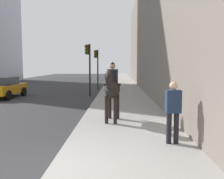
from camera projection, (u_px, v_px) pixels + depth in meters
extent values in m
cube|color=gray|center=(134.00, 175.00, 5.13)|extent=(120.00, 3.59, 0.12)
ellipsoid|color=black|center=(112.00, 90.00, 9.69)|extent=(1.55, 0.72, 0.66)
cylinder|color=black|center=(115.00, 110.00, 9.29)|extent=(0.13, 0.13, 1.01)
cylinder|color=black|center=(107.00, 110.00, 9.33)|extent=(0.13, 0.13, 1.01)
cylinder|color=black|center=(118.00, 106.00, 10.18)|extent=(0.13, 0.13, 1.01)
cylinder|color=black|center=(110.00, 106.00, 10.22)|extent=(0.13, 0.13, 1.01)
cylinder|color=black|center=(110.00, 82.00, 8.89)|extent=(0.66, 0.35, 0.68)
ellipsoid|color=black|center=(109.00, 75.00, 8.66)|extent=(0.65, 0.29, 0.49)
cylinder|color=black|center=(115.00, 90.00, 10.40)|extent=(0.29, 0.13, 0.55)
cube|color=black|center=(113.00, 85.00, 9.72)|extent=(0.50, 0.64, 0.08)
cube|color=black|center=(113.00, 76.00, 9.69)|extent=(0.32, 0.41, 0.55)
sphere|color=tan|center=(113.00, 66.00, 9.65)|extent=(0.22, 0.22, 0.22)
cone|color=black|center=(113.00, 63.00, 9.64)|extent=(0.22, 0.22, 0.10)
cylinder|color=black|center=(169.00, 128.00, 6.95)|extent=(0.14, 0.14, 0.85)
cylinder|color=black|center=(176.00, 128.00, 6.96)|extent=(0.14, 0.14, 0.85)
cube|color=#1E2D47|center=(173.00, 101.00, 6.88)|extent=(0.29, 0.42, 0.62)
sphere|color=#D8AD8C|center=(174.00, 86.00, 6.84)|extent=(0.22, 0.22, 0.22)
cube|color=orange|center=(3.00, 89.00, 17.52)|extent=(3.89, 2.07, 0.60)
cube|color=#262D38|center=(1.00, 81.00, 17.23)|extent=(2.07, 1.76, 0.52)
cylinder|color=black|center=(24.00, 92.00, 18.65)|extent=(0.65, 0.25, 0.64)
cylinder|color=black|center=(8.00, 95.00, 16.31)|extent=(0.65, 0.25, 0.64)
cylinder|color=black|center=(90.00, 70.00, 18.38)|extent=(0.12, 0.12, 3.76)
cube|color=#2D280C|center=(87.00, 50.00, 18.25)|extent=(0.20, 0.24, 0.70)
sphere|color=red|center=(85.00, 46.00, 18.23)|extent=(0.14, 0.14, 0.14)
sphere|color=orange|center=(85.00, 50.00, 18.25)|extent=(0.14, 0.14, 0.14)
sphere|color=green|center=(85.00, 53.00, 18.27)|extent=(0.14, 0.14, 0.14)
cylinder|color=black|center=(98.00, 70.00, 23.35)|extent=(0.12, 0.12, 3.65)
cube|color=#2D280C|center=(96.00, 54.00, 23.21)|extent=(0.20, 0.24, 0.70)
sphere|color=red|center=(94.00, 52.00, 23.20)|extent=(0.14, 0.14, 0.14)
sphere|color=orange|center=(94.00, 54.00, 23.22)|extent=(0.14, 0.14, 0.14)
sphere|color=green|center=(94.00, 56.00, 23.24)|extent=(0.14, 0.14, 0.14)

